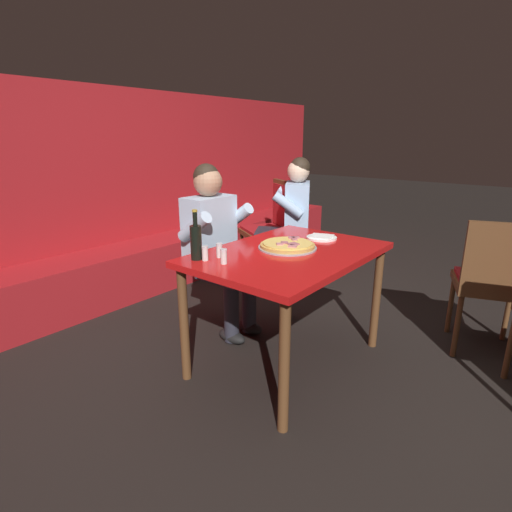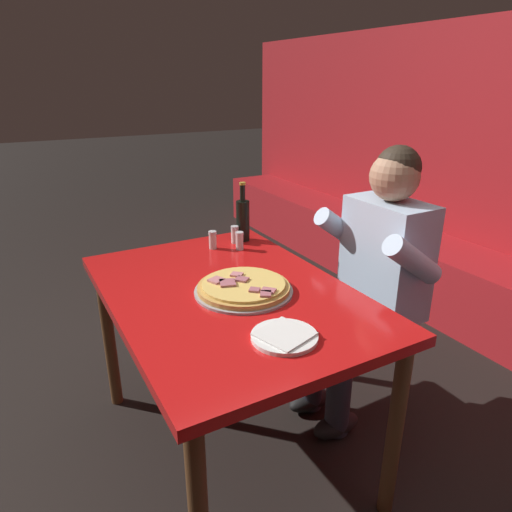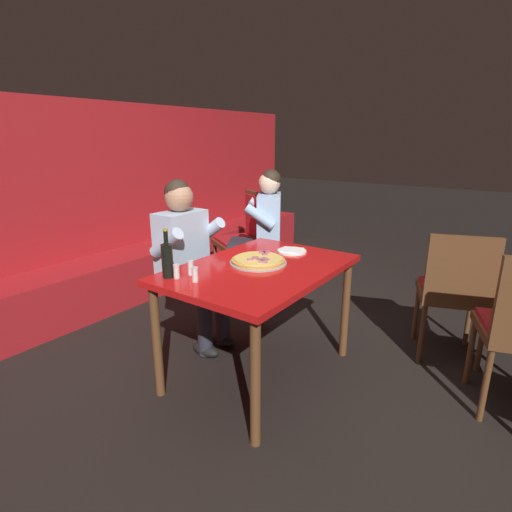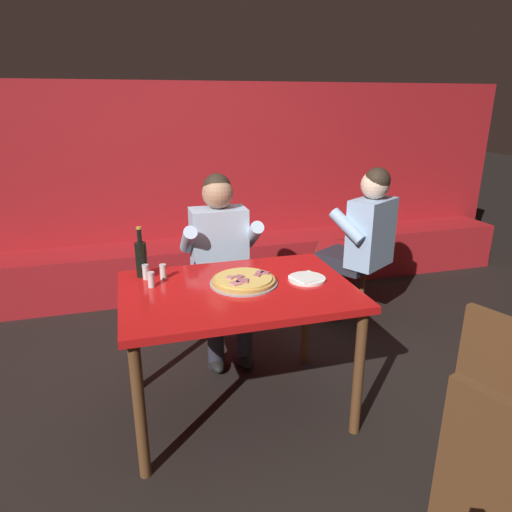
{
  "view_description": "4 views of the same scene",
  "coord_description": "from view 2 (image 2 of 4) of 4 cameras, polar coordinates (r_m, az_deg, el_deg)",
  "views": [
    {
      "loc": [
        -1.99,
        -1.35,
        1.46
      ],
      "look_at": [
        -0.15,
        0.14,
        0.75
      ],
      "focal_mm": 28.0,
      "sensor_mm": 36.0,
      "label": 1
    },
    {
      "loc": [
        1.43,
        -0.67,
        1.53
      ],
      "look_at": [
        0.03,
        0.11,
        0.9
      ],
      "focal_mm": 32.0,
      "sensor_mm": 36.0,
      "label": 2
    },
    {
      "loc": [
        -1.98,
        -1.39,
        1.56
      ],
      "look_at": [
        0.0,
        0.03,
        0.84
      ],
      "focal_mm": 28.0,
      "sensor_mm": 36.0,
      "label": 3
    },
    {
      "loc": [
        -0.53,
        -2.21,
        1.73
      ],
      "look_at": [
        0.17,
        0.22,
        0.87
      ],
      "focal_mm": 32.0,
      "sensor_mm": 36.0,
      "label": 4
    }
  ],
  "objects": [
    {
      "name": "plate_white_paper",
      "position": [
        1.44,
        3.63,
        -9.94
      ],
      "size": [
        0.21,
        0.21,
        0.02
      ],
      "color": "white",
      "rests_on": "main_dining_table"
    },
    {
      "name": "beer_bottle",
      "position": [
        2.25,
        -1.65,
        4.66
      ],
      "size": [
        0.07,
        0.07,
        0.29
      ],
      "color": "black",
      "rests_on": "main_dining_table"
    },
    {
      "name": "booth_bench",
      "position": [
        3.19,
        28.59,
        -5.53
      ],
      "size": [
        6.46,
        0.48,
        0.46
      ],
      "primitive_type": "cube",
      "color": "#A3191E",
      "rests_on": "ground_plane"
    },
    {
      "name": "ground_plane",
      "position": [
        2.2,
        -3.05,
        -22.75
      ],
      "size": [
        24.0,
        24.0,
        0.0
      ],
      "primitive_type": "plane",
      "color": "black"
    },
    {
      "name": "shaker_oregano",
      "position": [
        2.16,
        -5.43,
        1.91
      ],
      "size": [
        0.04,
        0.04,
        0.09
      ],
      "color": "silver",
      "rests_on": "main_dining_table"
    },
    {
      "name": "diner_seated_blue_shirt",
      "position": [
        2.09,
        14.04,
        -2.5
      ],
      "size": [
        0.53,
        0.53,
        1.27
      ],
      "color": "black",
      "rests_on": "ground_plane"
    },
    {
      "name": "pizza",
      "position": [
        1.72,
        -1.57,
        -3.97
      ],
      "size": [
        0.37,
        0.37,
        0.05
      ],
      "color": "#9E9EA3",
      "rests_on": "main_dining_table"
    },
    {
      "name": "shaker_black_pepper",
      "position": [
        2.23,
        -2.67,
        2.6
      ],
      "size": [
        0.04,
        0.04,
        0.09
      ],
      "color": "silver",
      "rests_on": "main_dining_table"
    },
    {
      "name": "main_dining_table",
      "position": [
        1.79,
        -3.47,
        -6.79
      ],
      "size": [
        1.24,
        0.86,
        0.77
      ],
      "color": "brown",
      "rests_on": "ground_plane"
    },
    {
      "name": "shaker_parmesan",
      "position": [
        2.14,
        -2.07,
        1.81
      ],
      "size": [
        0.04,
        0.04,
        0.09
      ],
      "color": "silver",
      "rests_on": "main_dining_table"
    }
  ]
}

